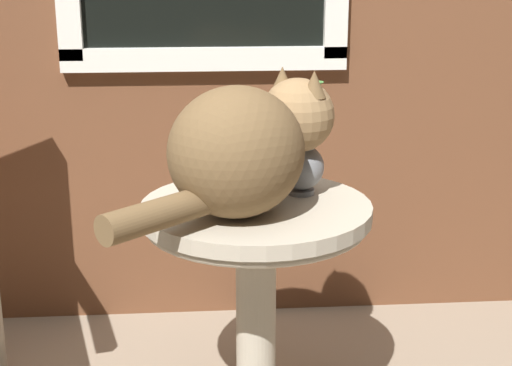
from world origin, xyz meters
TOP-DOWN VIEW (x-y plane):
  - wicker_side_table at (0.06, 0.17)m, footprint 0.54×0.54m
  - cat at (0.04, 0.11)m, footprint 0.52×0.49m
  - pewter_vase_with_ivy at (0.18, 0.23)m, footprint 0.11×0.11m

SIDE VIEW (x-z plane):
  - wicker_side_table at x=0.06m, z-range 0.11..0.71m
  - pewter_vase_with_ivy at x=0.18m, z-range 0.55..0.82m
  - cat at x=0.04m, z-range 0.59..0.90m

